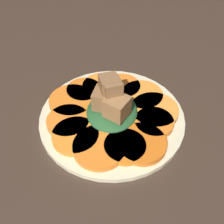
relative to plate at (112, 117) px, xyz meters
The scene contains 16 objects.
table_slab 1.52cm from the plate, ahead, with size 120.00×120.00×2.00cm, color #38281E.
plate is the anchor object (origin of this frame).
carrot_slice_0 8.44cm from the plate, ahead, with size 7.98×7.98×1.18cm, color orange.
carrot_slice_1 8.42cm from the plate, 24.45° to the left, with size 8.61×8.61×1.18cm, color orange.
carrot_slice_2 9.29cm from the plate, 50.53° to the left, with size 7.51×7.51×1.18cm, color orange.
carrot_slice_3 9.30cm from the plate, 75.71° to the left, with size 9.46×9.46×1.18cm, color orange.
carrot_slice_4 8.95cm from the plate, 112.67° to the left, with size 8.47×8.47×1.18cm, color orange.
carrot_slice_5 9.03cm from the plate, 138.86° to the left, with size 8.86×8.86×1.18cm, color orange.
carrot_slice_6 8.68cm from the plate, behind, with size 9.92×9.92×1.18cm, color orange.
carrot_slice_7 8.67cm from the plate, 155.40° to the right, with size 7.71×7.71×1.18cm, color orange.
carrot_slice_8 9.36cm from the plate, 135.69° to the right, with size 9.27×9.27×1.18cm, color orange.
carrot_slice_9 8.64cm from the plate, 97.94° to the right, with size 7.71×7.71×1.18cm, color orange.
carrot_slice_10 8.76cm from the plate, 75.64° to the right, with size 9.80×9.80×1.18cm, color orange.
carrot_slice_11 8.36cm from the plate, 41.90° to the right, with size 8.96×8.96×1.18cm, color orange.
center_pile 3.66cm from the plate, 158.43° to the left, with size 11.29×10.16×9.26cm.
fork 7.44cm from the plate, 106.43° to the right, with size 17.49×2.52×0.40cm.
Camera 1 is at (-38.34, -5.90, 44.71)cm, focal length 45.00 mm.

